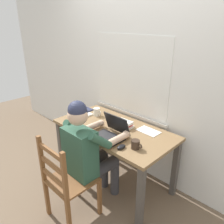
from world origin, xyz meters
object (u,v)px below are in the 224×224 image
at_px(desk, 114,136).
at_px(seated_person, 88,150).
at_px(computer_mouse, 121,147).
at_px(coffee_mug_dark, 136,144).
at_px(book_stack_main, 125,124).
at_px(laptop, 111,132).
at_px(wooden_chair, 67,181).
at_px(coffee_mug_white, 97,112).

relative_size(desk, seated_person, 1.14).
bearing_deg(seated_person, computer_mouse, 31.62).
bearing_deg(coffee_mug_dark, book_stack_main, 144.01).
xyz_separation_m(desk, book_stack_main, (0.07, 0.11, 0.14)).
height_order(laptop, book_stack_main, laptop).
relative_size(computer_mouse, book_stack_main, 0.50).
xyz_separation_m(wooden_chair, coffee_mug_dark, (0.39, 0.55, 0.34)).
distance_m(computer_mouse, coffee_mug_white, 0.85).
xyz_separation_m(laptop, coffee_mug_white, (-0.52, 0.27, -0.00)).
bearing_deg(book_stack_main, coffee_mug_dark, -35.99).
relative_size(wooden_chair, computer_mouse, 9.29).
distance_m(desk, laptop, 0.25).
height_order(laptop, coffee_mug_dark, laptop).
bearing_deg(laptop, coffee_mug_dark, -0.25).
height_order(wooden_chair, book_stack_main, wooden_chair).
distance_m(wooden_chair, coffee_mug_white, 1.01).
height_order(wooden_chair, computer_mouse, wooden_chair).
bearing_deg(book_stack_main, coffee_mug_white, -178.90).
bearing_deg(laptop, seated_person, -100.04).
distance_m(desk, wooden_chair, 0.75).
relative_size(laptop, computer_mouse, 3.30).
xyz_separation_m(laptop, book_stack_main, (-0.05, 0.28, -0.02)).
distance_m(seated_person, book_stack_main, 0.56).
relative_size(desk, computer_mouse, 14.09).
bearing_deg(wooden_chair, coffee_mug_white, 119.90).
bearing_deg(coffee_mug_dark, wooden_chair, -124.89).
distance_m(coffee_mug_white, coffee_mug_dark, 0.90).
distance_m(desk, computer_mouse, 0.46).
relative_size(coffee_mug_white, book_stack_main, 0.63).
bearing_deg(coffee_mug_white, book_stack_main, 1.10).
bearing_deg(laptop, computer_mouse, -22.19).
distance_m(seated_person, wooden_chair, 0.36).
distance_m(desk, book_stack_main, 0.19).
xyz_separation_m(desk, laptop, (0.12, -0.17, 0.15)).
xyz_separation_m(wooden_chair, laptop, (0.05, 0.55, 0.35)).
bearing_deg(wooden_chair, computer_mouse, 57.82).
xyz_separation_m(seated_person, coffee_mug_white, (-0.47, 0.55, 0.12)).
xyz_separation_m(seated_person, coffee_mug_dark, (0.39, 0.27, 0.11)).
bearing_deg(coffee_mug_white, desk, -14.44).
xyz_separation_m(desk, coffee_mug_dark, (0.46, -0.17, 0.14)).
relative_size(seated_person, coffee_mug_dark, 10.12).
bearing_deg(seated_person, book_stack_main, 90.12).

